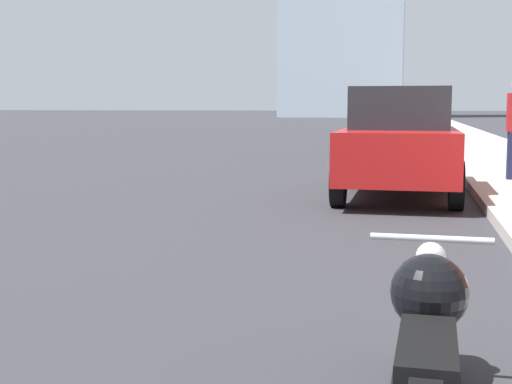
{
  "coord_description": "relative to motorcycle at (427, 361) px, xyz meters",
  "views": [
    {
      "loc": [
        2.84,
        2.01,
        1.48
      ],
      "look_at": [
        1.63,
        7.67,
        0.77
      ],
      "focal_mm": 50.0,
      "sensor_mm": 36.0,
      "label": 1
    }
  ],
  "objects": [
    {
      "name": "parked_car_green",
      "position": [
        -0.11,
        18.6,
        0.43
      ],
      "size": [
        2.17,
        4.0,
        1.71
      ],
      "rotation": [
        0.0,
        0.0,
        -0.07
      ],
      "color": "#1E6B33",
      "rests_on": "ground_plane"
    },
    {
      "name": "parked_car_red",
      "position": [
        -0.24,
        8.6,
        0.47
      ],
      "size": [
        1.89,
        4.02,
        1.76
      ],
      "rotation": [
        0.0,
        0.0,
        -0.01
      ],
      "color": "red",
      "rests_on": "ground_plane"
    },
    {
      "name": "sidewalk",
      "position": [
        2.34,
        35.02,
        -0.34
      ],
      "size": [
        2.79,
        240.0,
        0.15
      ],
      "color": "#B2ADA3",
      "rests_on": "ground_plane"
    },
    {
      "name": "motorcycle",
      "position": [
        0.0,
        0.0,
        0.0
      ],
      "size": [
        0.62,
        2.47,
        0.82
      ],
      "rotation": [
        0.0,
        0.0,
        -0.04
      ],
      "color": "black",
      "rests_on": "ground_plane"
    }
  ]
}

